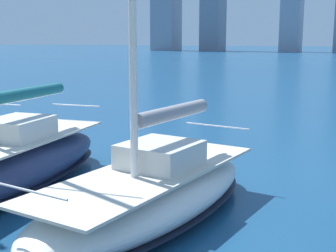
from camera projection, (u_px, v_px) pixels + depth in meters
name	position (u px, v px, depth m)	size (l,w,h in m)	color
sailboat_grey	(150.00, 191.00, 10.36)	(3.21, 7.54, 10.65)	white
sailboat_teal	(9.00, 163.00, 12.38)	(3.50, 8.27, 10.78)	navy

